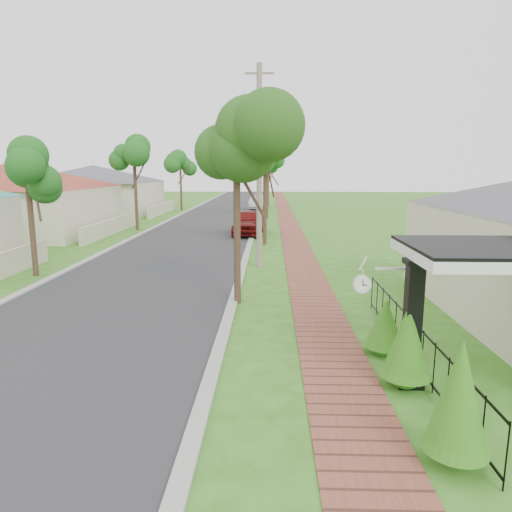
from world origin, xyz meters
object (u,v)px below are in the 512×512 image
(parked_car_red, at_px, (249,222))
(near_tree, at_px, (236,148))
(parked_car_white, at_px, (258,203))
(station_clock, at_px, (365,283))
(utility_pole, at_px, (259,167))
(porch_post, at_px, (412,330))

(parked_car_red, height_order, near_tree, near_tree)
(parked_car_white, bearing_deg, near_tree, -85.86)
(parked_car_red, bearing_deg, station_clock, -78.33)
(parked_car_white, xyz_separation_m, utility_pole, (0.94, -29.31, 3.51))
(near_tree, height_order, station_clock, near_tree)
(parked_car_red, distance_m, utility_pole, 10.75)
(parked_car_red, xyz_separation_m, parked_car_white, (0.00, 19.17, -0.07))
(near_tree, distance_m, station_clock, 6.50)
(parked_car_white, distance_m, station_clock, 40.06)
(parked_car_red, bearing_deg, porch_post, -76.26)
(porch_post, distance_m, station_clock, 1.25)
(porch_post, relative_size, utility_pole, 0.30)
(utility_pole, relative_size, station_clock, 8.06)
(parked_car_white, distance_m, utility_pole, 29.53)
(porch_post, distance_m, parked_car_white, 40.52)
(parked_car_white, height_order, near_tree, near_tree)
(porch_post, distance_m, near_tree, 7.59)
(porch_post, xyz_separation_m, station_clock, (-0.85, 0.40, 0.83))
(porch_post, height_order, parked_car_white, porch_post)
(porch_post, height_order, utility_pole, utility_pole)
(utility_pole, xyz_separation_m, station_clock, (2.36, -10.60, -2.30))
(near_tree, xyz_separation_m, station_clock, (2.90, -5.09, -2.82))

